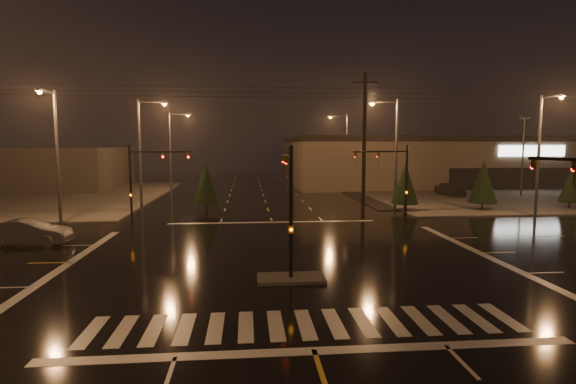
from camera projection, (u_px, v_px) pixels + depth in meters
name	position (u px, v px, depth m)	size (l,w,h in m)	color
ground	(284.00, 258.00, 24.04)	(140.00, 140.00, 0.00)	black
sidewalk_ne	(501.00, 192.00, 56.47)	(36.00, 36.00, 0.12)	#47443F
sidewalk_nw	(0.00, 197.00, 51.02)	(36.00, 36.00, 0.12)	#47443F
median_island	(291.00, 278.00, 20.07)	(3.00, 1.60, 0.15)	#47443F
crosswalk	(305.00, 324.00, 15.13)	(15.00, 2.60, 0.01)	beige
stop_bar_near	(314.00, 351.00, 13.15)	(16.00, 0.50, 0.01)	beige
stop_bar_far	(272.00, 222.00, 34.94)	(16.00, 0.50, 0.01)	beige
parking_lot	(549.00, 194.00, 54.94)	(50.00, 24.00, 0.08)	black
retail_building	(476.00, 158.00, 72.35)	(60.20, 28.30, 7.20)	#726651
commercial_block	(8.00, 168.00, 62.16)	(30.00, 18.00, 5.60)	#413D39
signal_mast_median	(289.00, 194.00, 20.61)	(0.25, 4.59, 6.00)	black
signal_mast_ne	(396.00, 174.00, 34.54)	(4.84, 1.86, 6.00)	black
signal_mast_nw	(143.00, 175.00, 32.82)	(4.84, 1.86, 6.00)	black
streetlight_1	(143.00, 147.00, 40.24)	(2.77, 0.32, 10.00)	#38383A
streetlight_2	(172.00, 146.00, 56.08)	(2.77, 0.32, 10.00)	#38383A
streetlight_3	(393.00, 147.00, 40.29)	(2.77, 0.32, 10.00)	#38383A
streetlight_4	(345.00, 146.00, 60.09)	(2.77, 0.32, 10.00)	#38383A
streetlight_5	(55.00, 148.00, 33.06)	(0.32, 2.77, 10.00)	#38383A
streetlight_6	(542.00, 147.00, 36.50)	(0.32, 2.77, 10.00)	#38383A
utility_pole_1	(364.00, 143.00, 37.98)	(2.20, 0.32, 12.00)	black
conifer_0	(405.00, 183.00, 40.46)	(2.42, 2.42, 4.49)	black
conifer_1	(483.00, 182.00, 40.92)	(2.47, 2.47, 4.56)	black
conifer_2	(570.00, 186.00, 41.74)	(1.95, 1.95, 3.75)	black
conifer_3	(206.00, 183.00, 39.93)	(2.41, 2.41, 4.46)	black
car_parked	(450.00, 189.00, 52.32)	(1.93, 4.80, 1.64)	black
car_crossing	(29.00, 232.00, 26.93)	(1.65, 4.74, 1.56)	#55575C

